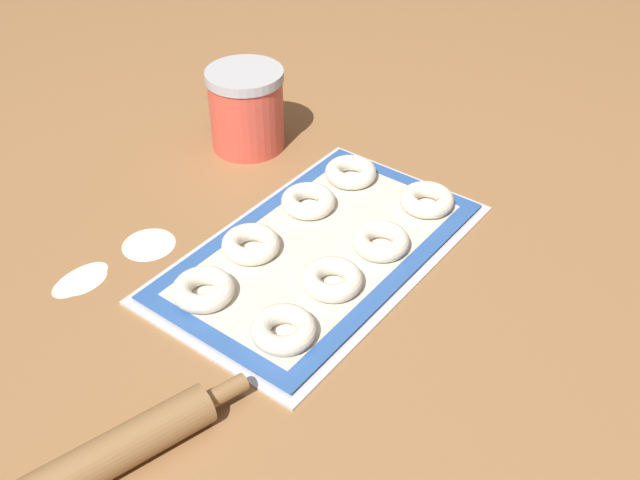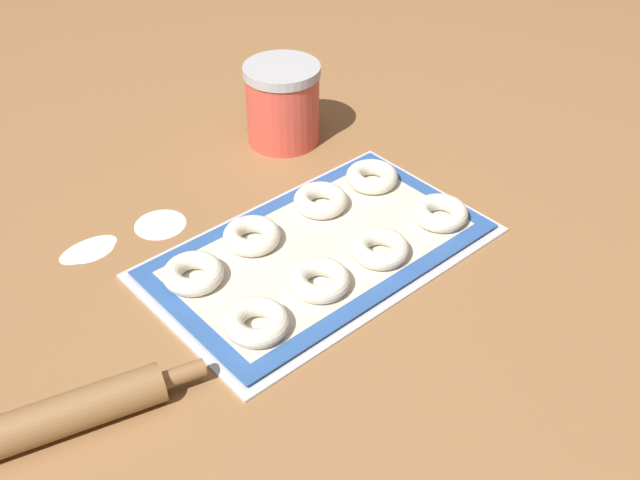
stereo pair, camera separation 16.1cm
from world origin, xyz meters
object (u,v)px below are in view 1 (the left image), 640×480
(bagel_back_far_left, at_px, (203,289))
(bagel_back_mid_left, at_px, (251,244))
(bagel_front_far_right, at_px, (427,200))
(bagel_front_far_left, at_px, (283,329))
(bagel_back_mid_right, at_px, (308,201))
(flour_canister, at_px, (247,109))
(bagel_front_mid_left, at_px, (332,279))
(baking_tray, at_px, (320,251))
(bagel_front_mid_right, at_px, (380,241))
(bagel_back_far_right, at_px, (351,172))

(bagel_back_far_left, relative_size, bagel_back_mid_left, 1.00)
(bagel_front_far_right, relative_size, bagel_back_far_left, 1.00)
(bagel_front_far_left, distance_m, bagel_back_mid_left, 0.17)
(bagel_back_far_left, xyz_separation_m, bagel_back_mid_right, (0.24, 0.01, 0.00))
(flour_canister, bearing_deg, bagel_back_mid_left, -137.76)
(bagel_front_mid_left, relative_size, flour_canister, 0.59)
(baking_tray, distance_m, bagel_front_far_left, 0.18)
(bagel_back_mid_right, height_order, flour_canister, flour_canister)
(bagel_front_mid_right, bearing_deg, bagel_front_far_right, -0.10)
(baking_tray, distance_m, bagel_back_mid_right, 0.10)
(baking_tray, relative_size, bagel_back_far_left, 5.93)
(bagel_back_mid_left, bearing_deg, bagel_front_far_right, -30.24)
(bagel_back_mid_left, distance_m, flour_canister, 0.31)
(bagel_front_far_left, relative_size, flour_canister, 0.59)
(bagel_back_mid_right, bearing_deg, bagel_back_mid_left, -179.98)
(bagel_front_far_right, bearing_deg, bagel_back_far_right, 93.35)
(bagel_back_far_left, bearing_deg, bagel_back_mid_left, 6.97)
(bagel_front_far_right, distance_m, flour_canister, 0.35)
(flour_canister, bearing_deg, bagel_back_far_right, -88.07)
(bagel_back_mid_left, relative_size, bagel_back_far_right, 1.00)
(bagel_front_mid_left, bearing_deg, bagel_back_far_right, 29.98)
(bagel_back_mid_left, xyz_separation_m, flour_canister, (0.22, 0.20, 0.05))
(bagel_front_far_right, relative_size, bagel_back_mid_right, 1.00)
(flour_canister, bearing_deg, bagel_front_mid_left, -122.55)
(bagel_front_mid_left, distance_m, bagel_back_far_left, 0.17)
(bagel_back_far_left, height_order, bagel_back_far_right, same)
(flour_canister, bearing_deg, bagel_front_far_right, -87.51)
(bagel_front_mid_right, distance_m, bagel_front_far_right, 0.12)
(bagel_front_far_left, xyz_separation_m, bagel_back_far_right, (0.33, 0.14, 0.00))
(bagel_back_far_right, relative_size, flour_canister, 0.59)
(bagel_front_far_left, xyz_separation_m, bagel_back_mid_right, (0.23, 0.14, 0.00))
(bagel_front_far_left, distance_m, bagel_front_far_right, 0.34)
(bagel_back_far_left, distance_m, bagel_back_mid_right, 0.24)
(bagel_back_mid_left, bearing_deg, bagel_back_far_right, -1.31)
(bagel_front_far_left, distance_m, bagel_front_mid_left, 0.11)
(bagel_front_mid_left, relative_size, bagel_back_mid_left, 1.00)
(baking_tray, bearing_deg, bagel_back_far_left, 161.50)
(bagel_front_mid_right, xyz_separation_m, bagel_front_far_right, (0.12, -0.00, 0.00))
(bagel_front_far_left, bearing_deg, flour_canister, 46.72)
(bagel_back_far_left, height_order, bagel_back_mid_left, same)
(bagel_front_mid_right, relative_size, bagel_front_far_right, 1.00)
(bagel_front_mid_left, bearing_deg, bagel_front_far_left, -176.12)
(bagel_back_far_right, bearing_deg, bagel_front_far_left, -157.75)
(bagel_back_far_left, xyz_separation_m, bagel_back_far_right, (0.34, 0.01, 0.00))
(bagel_back_far_left, distance_m, flour_canister, 0.40)
(baking_tray, bearing_deg, bagel_front_mid_left, -131.88)
(bagel_front_mid_left, height_order, flour_canister, flour_canister)
(bagel_front_mid_right, relative_size, flour_canister, 0.59)
(baking_tray, distance_m, bagel_back_far_right, 0.18)
(bagel_back_mid_left, height_order, bagel_back_far_right, same)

